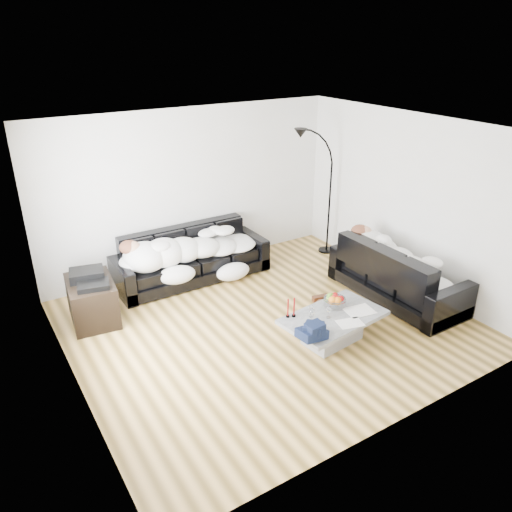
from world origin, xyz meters
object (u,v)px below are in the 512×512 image
sofa_right (398,272)px  wine_glass_c (329,312)px  coffee_table (333,328)px  wine_glass_b (312,315)px  sofa_back (191,256)px  sleeper_back (192,243)px  candle_left (288,308)px  candle_right (294,307)px  fruit_bowl (335,300)px  floor_lamp (330,198)px  sleeper_right (400,258)px  shoes (319,302)px  av_cabinet (92,301)px  stereo (89,277)px  wine_glass_a (311,311)px

sofa_right → wine_glass_c: bearing=103.9°
coffee_table → wine_glass_b: bearing=175.0°
sofa_back → coffee_table: (0.74, -2.57, -0.21)m
sleeper_back → candle_left: (0.24, -2.24, -0.12)m
candle_left → candle_right: bearing=-24.3°
sofa_back → wine_glass_b: bearing=-80.7°
sleeper_back → wine_glass_c: (0.66, -2.52, -0.17)m
fruit_bowl → floor_lamp: (1.61, 2.09, 0.52)m
sleeper_right → candle_right: 2.00m
sofa_back → sleeper_back: size_ratio=1.18×
sofa_right → wine_glass_b: bearing=101.2°
sofa_back → sleeper_right: size_ratio=1.38×
sofa_right → shoes: 1.25m
sleeper_back → wine_glass_b: sleeper_back is taller
av_cabinet → floor_lamp: floor_lamp is taller
floor_lamp → stereo: bearing=179.0°
candle_left → sofa_back: bearing=95.9°
coffee_table → av_cabinet: size_ratio=1.52×
wine_glass_a → candle_right: size_ratio=0.60×
sleeper_back → av_cabinet: sleeper_back is taller
fruit_bowl → av_cabinet: size_ratio=0.34×
sofa_right → candle_right: size_ratio=7.83×
sleeper_back → wine_glass_a: size_ratio=13.11×
sleeper_back → wine_glass_a: 2.44m
sofa_right → fruit_bowl: (-1.39, -0.22, 0.05)m
sleeper_right → wine_glass_b: sleeper_right is taller
candle_right → av_cabinet: candle_right is taller
wine_glass_c → stereo: 3.18m
sleeper_back → wine_glass_b: size_ratio=11.16×
sleeper_back → wine_glass_c: bearing=-75.4°
coffee_table → av_cabinet: bearing=138.6°
coffee_table → stereo: size_ratio=2.95×
sleeper_right → sofa_back: bearing=46.8°
coffee_table → fruit_bowl: size_ratio=4.53×
sofa_right → floor_lamp: 1.96m
wine_glass_c → floor_lamp: floor_lamp is taller
fruit_bowl → stereo: (-2.60, 1.96, 0.18)m
sleeper_right → av_cabinet: size_ratio=2.08×
candle_left → av_cabinet: bearing=135.8°
candle_right → shoes: bearing=33.0°
stereo → floor_lamp: size_ratio=0.22×
candle_right → av_cabinet: size_ratio=0.31×
shoes → floor_lamp: 2.19m
wine_glass_b → wine_glass_c: bearing=-7.8°
candle_right → wine_glass_b: bearing=-63.0°
sleeper_back → stereo: bearing=-167.5°
shoes → coffee_table: bearing=-129.4°
wine_glass_b → sofa_right: bearing=11.2°
wine_glass_b → floor_lamp: (2.10, 2.24, 0.52)m
shoes → sleeper_right: bearing=-31.4°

